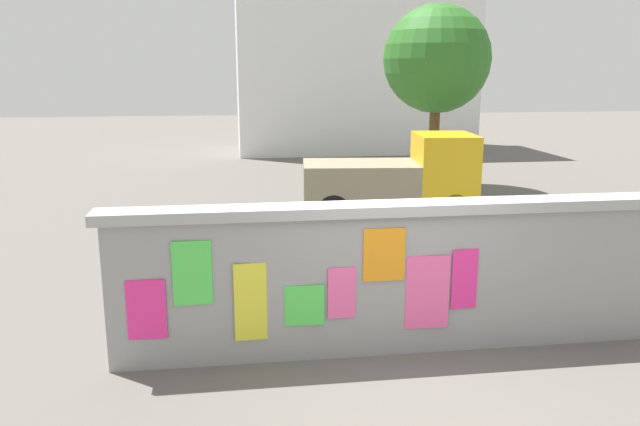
{
  "coord_description": "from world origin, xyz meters",
  "views": [
    {
      "loc": [
        -1.78,
        -6.67,
        3.21
      ],
      "look_at": [
        -0.45,
        2.69,
        1.04
      ],
      "focal_mm": 35.52,
      "sensor_mm": 36.0,
      "label": 1
    }
  ],
  "objects_px": {
    "motorcycle": "(274,229)",
    "auto_rickshaw_truck": "(398,179)",
    "bicycle_near": "(194,277)",
    "person_walking": "(433,246)",
    "person_bystander": "(569,240)",
    "tree_roadside": "(437,60)",
    "bicycle_far": "(392,259)"
  },
  "relations": [
    {
      "from": "auto_rickshaw_truck",
      "to": "motorcycle",
      "type": "relative_size",
      "value": 1.96
    },
    {
      "from": "auto_rickshaw_truck",
      "to": "tree_roadside",
      "type": "height_order",
      "value": "tree_roadside"
    },
    {
      "from": "auto_rickshaw_truck",
      "to": "person_bystander",
      "type": "relative_size",
      "value": 2.31
    },
    {
      "from": "bicycle_far",
      "to": "auto_rickshaw_truck",
      "type": "bearing_deg",
      "value": 74.13
    },
    {
      "from": "person_bystander",
      "to": "tree_roadside",
      "type": "relative_size",
      "value": 0.33
    },
    {
      "from": "person_bystander",
      "to": "tree_roadside",
      "type": "xyz_separation_m",
      "value": [
        1.03,
        8.94,
        2.44
      ]
    },
    {
      "from": "bicycle_near",
      "to": "tree_roadside",
      "type": "relative_size",
      "value": 0.35
    },
    {
      "from": "person_bystander",
      "to": "auto_rickshaw_truck",
      "type": "bearing_deg",
      "value": 99.38
    },
    {
      "from": "person_walking",
      "to": "auto_rickshaw_truck",
      "type": "bearing_deg",
      "value": 79.75
    },
    {
      "from": "auto_rickshaw_truck",
      "to": "bicycle_near",
      "type": "distance_m",
      "value": 6.03
    },
    {
      "from": "tree_roadside",
      "to": "person_walking",
      "type": "bearing_deg",
      "value": -107.99
    },
    {
      "from": "bicycle_far",
      "to": "tree_roadside",
      "type": "bearing_deg",
      "value": 67.78
    },
    {
      "from": "bicycle_far",
      "to": "bicycle_near",
      "type": "bearing_deg",
      "value": -171.06
    },
    {
      "from": "auto_rickshaw_truck",
      "to": "bicycle_near",
      "type": "relative_size",
      "value": 2.2
    },
    {
      "from": "bicycle_near",
      "to": "person_bystander",
      "type": "bearing_deg",
      "value": -11.54
    },
    {
      "from": "motorcycle",
      "to": "person_walking",
      "type": "xyz_separation_m",
      "value": [
        1.81,
        -3.2,
        0.52
      ]
    },
    {
      "from": "bicycle_far",
      "to": "person_walking",
      "type": "bearing_deg",
      "value": -84.85
    },
    {
      "from": "bicycle_far",
      "to": "person_walking",
      "type": "xyz_separation_m",
      "value": [
        0.14,
        -1.51,
        0.62
      ]
    },
    {
      "from": "person_bystander",
      "to": "tree_roadside",
      "type": "bearing_deg",
      "value": 83.44
    },
    {
      "from": "bicycle_near",
      "to": "bicycle_far",
      "type": "distance_m",
      "value": 2.99
    },
    {
      "from": "motorcycle",
      "to": "bicycle_far",
      "type": "relative_size",
      "value": 1.11
    },
    {
      "from": "bicycle_far",
      "to": "person_bystander",
      "type": "height_order",
      "value": "person_bystander"
    },
    {
      "from": "motorcycle",
      "to": "bicycle_near",
      "type": "height_order",
      "value": "bicycle_near"
    },
    {
      "from": "bicycle_far",
      "to": "person_bystander",
      "type": "distance_m",
      "value": 2.58
    },
    {
      "from": "auto_rickshaw_truck",
      "to": "tree_roadside",
      "type": "bearing_deg",
      "value": 61.27
    },
    {
      "from": "bicycle_near",
      "to": "bicycle_far",
      "type": "relative_size",
      "value": 1.0
    },
    {
      "from": "bicycle_near",
      "to": "tree_roadside",
      "type": "height_order",
      "value": "tree_roadside"
    },
    {
      "from": "motorcycle",
      "to": "auto_rickshaw_truck",
      "type": "bearing_deg",
      "value": 38.76
    },
    {
      "from": "bicycle_near",
      "to": "auto_rickshaw_truck",
      "type": "bearing_deg",
      "value": 47.24
    },
    {
      "from": "bicycle_near",
      "to": "person_walking",
      "type": "xyz_separation_m",
      "value": [
        3.09,
        -1.04,
        0.62
      ]
    },
    {
      "from": "person_bystander",
      "to": "tree_roadside",
      "type": "distance_m",
      "value": 9.32
    },
    {
      "from": "bicycle_near",
      "to": "tree_roadside",
      "type": "distance_m",
      "value": 10.4
    }
  ]
}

